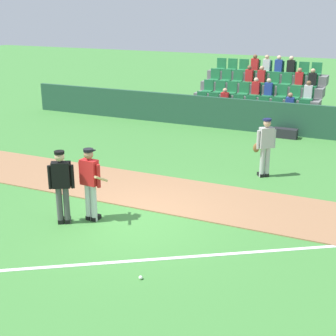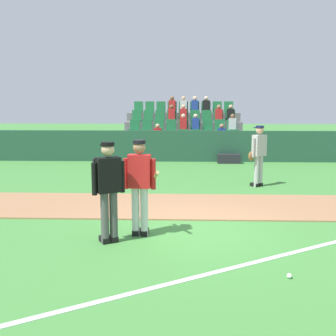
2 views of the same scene
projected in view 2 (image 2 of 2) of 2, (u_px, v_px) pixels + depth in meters
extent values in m
plane|color=#42843A|center=(181.00, 229.00, 8.27)|extent=(80.00, 80.00, 0.00)
cube|color=#9E704C|center=(182.00, 206.00, 10.07)|extent=(28.00, 2.47, 0.03)
cube|color=#234C38|center=(183.00, 146.00, 17.54)|extent=(20.00, 0.16, 1.27)
cube|color=slate|center=(183.00, 151.00, 19.89)|extent=(5.55, 3.80, 0.30)
cube|color=slate|center=(183.00, 147.00, 18.57)|extent=(5.45, 0.85, 0.40)
cube|color=#237542|center=(132.00, 141.00, 18.52)|extent=(0.44, 0.40, 0.08)
cube|color=#237542|center=(133.00, 135.00, 18.70)|extent=(0.44, 0.08, 0.50)
cube|color=#237542|center=(145.00, 141.00, 18.50)|extent=(0.44, 0.40, 0.08)
cube|color=#237542|center=(145.00, 135.00, 18.68)|extent=(0.44, 0.08, 0.50)
cube|color=#237542|center=(158.00, 141.00, 18.48)|extent=(0.44, 0.40, 0.08)
cube|color=#237542|center=(158.00, 135.00, 18.66)|extent=(0.44, 0.08, 0.50)
cube|color=red|center=(158.00, 134.00, 18.48)|extent=(0.32, 0.22, 0.52)
sphere|color=tan|center=(158.00, 126.00, 18.43)|extent=(0.20, 0.20, 0.20)
cube|color=#237542|center=(170.00, 141.00, 18.46)|extent=(0.44, 0.40, 0.08)
cube|color=#237542|center=(171.00, 135.00, 18.63)|extent=(0.44, 0.08, 0.50)
cube|color=#237542|center=(183.00, 141.00, 18.44)|extent=(0.44, 0.40, 0.08)
cube|color=#237542|center=(183.00, 135.00, 18.61)|extent=(0.44, 0.08, 0.50)
cube|color=#237542|center=(196.00, 141.00, 18.41)|extent=(0.44, 0.40, 0.08)
cube|color=#237542|center=(196.00, 135.00, 18.59)|extent=(0.44, 0.08, 0.50)
cube|color=#237542|center=(209.00, 141.00, 18.39)|extent=(0.44, 0.40, 0.08)
cube|color=#237542|center=(208.00, 135.00, 18.57)|extent=(0.44, 0.08, 0.50)
cube|color=#237542|center=(222.00, 141.00, 18.37)|extent=(0.44, 0.40, 0.08)
cube|color=#237542|center=(221.00, 135.00, 18.55)|extent=(0.44, 0.08, 0.50)
cube|color=#263F99|center=(222.00, 134.00, 18.38)|extent=(0.32, 0.22, 0.52)
sphere|color=#9E7051|center=(222.00, 126.00, 18.32)|extent=(0.20, 0.20, 0.20)
cube|color=#237542|center=(234.00, 141.00, 18.35)|extent=(0.44, 0.40, 0.08)
cube|color=#237542|center=(234.00, 135.00, 18.53)|extent=(0.44, 0.08, 0.50)
cube|color=slate|center=(183.00, 136.00, 19.35)|extent=(5.45, 0.85, 0.40)
cube|color=#237542|center=(134.00, 131.00, 19.30)|extent=(0.44, 0.40, 0.08)
cube|color=#237542|center=(135.00, 125.00, 19.47)|extent=(0.44, 0.08, 0.50)
cube|color=#237542|center=(147.00, 131.00, 19.28)|extent=(0.44, 0.40, 0.08)
cube|color=#237542|center=(147.00, 125.00, 19.45)|extent=(0.44, 0.08, 0.50)
cube|color=#237542|center=(159.00, 131.00, 19.25)|extent=(0.44, 0.40, 0.08)
cube|color=#237542|center=(159.00, 125.00, 19.43)|extent=(0.44, 0.08, 0.50)
cube|color=#237542|center=(171.00, 131.00, 19.23)|extent=(0.44, 0.40, 0.08)
cube|color=#237542|center=(171.00, 125.00, 19.41)|extent=(0.44, 0.08, 0.50)
cube|color=#237542|center=(183.00, 131.00, 19.21)|extent=(0.44, 0.40, 0.08)
cube|color=#237542|center=(183.00, 125.00, 19.39)|extent=(0.44, 0.08, 0.50)
cube|color=red|center=(183.00, 124.00, 19.22)|extent=(0.32, 0.22, 0.52)
sphere|color=beige|center=(183.00, 116.00, 19.16)|extent=(0.20, 0.20, 0.20)
cube|color=#237542|center=(195.00, 131.00, 19.19)|extent=(0.44, 0.40, 0.08)
cube|color=#237542|center=(195.00, 125.00, 19.37)|extent=(0.44, 0.08, 0.50)
cube|color=#263F99|center=(196.00, 124.00, 19.20)|extent=(0.32, 0.22, 0.52)
sphere|color=beige|center=(196.00, 116.00, 19.14)|extent=(0.20, 0.20, 0.20)
cube|color=#237542|center=(208.00, 131.00, 19.17)|extent=(0.44, 0.40, 0.08)
cube|color=#237542|center=(208.00, 125.00, 19.35)|extent=(0.44, 0.08, 0.50)
cube|color=#237542|center=(220.00, 131.00, 19.15)|extent=(0.44, 0.40, 0.08)
cube|color=#237542|center=(220.00, 125.00, 19.33)|extent=(0.44, 0.08, 0.50)
cube|color=#237542|center=(232.00, 131.00, 19.13)|extent=(0.44, 0.40, 0.08)
cube|color=#237542|center=(232.00, 125.00, 19.31)|extent=(0.44, 0.08, 0.50)
cube|color=silver|center=(232.00, 124.00, 19.14)|extent=(0.32, 0.22, 0.52)
sphere|color=brown|center=(233.00, 116.00, 19.08)|extent=(0.20, 0.20, 0.20)
cube|color=slate|center=(183.00, 126.00, 20.13)|extent=(5.45, 0.85, 0.40)
cube|color=#237542|center=(136.00, 121.00, 20.07)|extent=(0.44, 0.40, 0.08)
cube|color=#237542|center=(137.00, 115.00, 20.25)|extent=(0.44, 0.08, 0.50)
cube|color=#237542|center=(148.00, 121.00, 20.05)|extent=(0.44, 0.40, 0.08)
cube|color=#237542|center=(148.00, 115.00, 20.23)|extent=(0.44, 0.08, 0.50)
cube|color=#237542|center=(160.00, 121.00, 20.03)|extent=(0.44, 0.40, 0.08)
cube|color=#237542|center=(160.00, 115.00, 20.21)|extent=(0.44, 0.08, 0.50)
cube|color=#237542|center=(172.00, 121.00, 20.01)|extent=(0.44, 0.40, 0.08)
cube|color=#237542|center=(172.00, 115.00, 20.19)|extent=(0.44, 0.08, 0.50)
cube|color=red|center=(172.00, 114.00, 20.02)|extent=(0.32, 0.22, 0.52)
sphere|color=brown|center=(172.00, 107.00, 19.96)|extent=(0.20, 0.20, 0.20)
cube|color=#237542|center=(183.00, 121.00, 19.99)|extent=(0.44, 0.40, 0.08)
cube|color=#237542|center=(183.00, 115.00, 20.17)|extent=(0.44, 0.08, 0.50)
cube|color=red|center=(183.00, 114.00, 20.00)|extent=(0.32, 0.22, 0.52)
sphere|color=tan|center=(183.00, 107.00, 19.94)|extent=(0.20, 0.20, 0.20)
cube|color=#237542|center=(195.00, 121.00, 19.97)|extent=(0.44, 0.40, 0.08)
cube|color=#237542|center=(195.00, 115.00, 20.15)|extent=(0.44, 0.08, 0.50)
cube|color=#237542|center=(207.00, 121.00, 19.95)|extent=(0.44, 0.40, 0.08)
cube|color=#237542|center=(207.00, 115.00, 20.13)|extent=(0.44, 0.08, 0.50)
cube|color=#237542|center=(219.00, 121.00, 19.93)|extent=(0.44, 0.40, 0.08)
cube|color=#237542|center=(218.00, 115.00, 20.11)|extent=(0.44, 0.08, 0.50)
cube|color=red|center=(219.00, 114.00, 19.93)|extent=(0.32, 0.22, 0.52)
sphere|color=#9E7051|center=(219.00, 107.00, 19.88)|extent=(0.20, 0.20, 0.20)
cube|color=#237542|center=(231.00, 121.00, 19.91)|extent=(0.44, 0.40, 0.08)
cube|color=#237542|center=(230.00, 115.00, 20.09)|extent=(0.44, 0.08, 0.50)
cube|color=black|center=(231.00, 114.00, 19.91)|extent=(0.32, 0.22, 0.52)
sphere|color=tan|center=(231.00, 107.00, 19.86)|extent=(0.20, 0.20, 0.20)
cube|color=slate|center=(183.00, 117.00, 20.91)|extent=(5.45, 0.85, 0.40)
cube|color=#237542|center=(138.00, 112.00, 20.85)|extent=(0.44, 0.40, 0.08)
cube|color=#237542|center=(139.00, 107.00, 21.03)|extent=(0.44, 0.08, 0.50)
cube|color=#237542|center=(149.00, 112.00, 20.83)|extent=(0.44, 0.40, 0.08)
cube|color=#237542|center=(150.00, 107.00, 21.01)|extent=(0.44, 0.08, 0.50)
cube|color=#237542|center=(161.00, 112.00, 20.81)|extent=(0.44, 0.40, 0.08)
cube|color=#237542|center=(161.00, 107.00, 20.99)|extent=(0.44, 0.08, 0.50)
cube|color=#237542|center=(172.00, 112.00, 20.79)|extent=(0.44, 0.40, 0.08)
cube|color=#237542|center=(172.00, 107.00, 20.97)|extent=(0.44, 0.08, 0.50)
cube|color=red|center=(172.00, 106.00, 20.79)|extent=(0.32, 0.22, 0.52)
sphere|color=brown|center=(172.00, 98.00, 20.74)|extent=(0.20, 0.20, 0.20)
cube|color=#237542|center=(183.00, 112.00, 20.77)|extent=(0.44, 0.40, 0.08)
cube|color=#237542|center=(183.00, 107.00, 20.95)|extent=(0.44, 0.08, 0.50)
cube|color=silver|center=(183.00, 106.00, 20.77)|extent=(0.32, 0.22, 0.52)
sphere|color=tan|center=(183.00, 98.00, 20.72)|extent=(0.20, 0.20, 0.20)
cube|color=#237542|center=(195.00, 112.00, 20.75)|extent=(0.44, 0.40, 0.08)
cube|color=#237542|center=(195.00, 107.00, 20.93)|extent=(0.44, 0.08, 0.50)
cube|color=#263F99|center=(195.00, 106.00, 20.75)|extent=(0.32, 0.22, 0.52)
sphere|color=beige|center=(195.00, 98.00, 20.70)|extent=(0.20, 0.20, 0.20)
cube|color=#237542|center=(206.00, 112.00, 20.73)|extent=(0.44, 0.40, 0.08)
cube|color=#237542|center=(206.00, 107.00, 20.91)|extent=(0.44, 0.08, 0.50)
cube|color=black|center=(206.00, 106.00, 20.73)|extent=(0.32, 0.22, 0.52)
sphere|color=beige|center=(206.00, 98.00, 20.68)|extent=(0.20, 0.20, 0.20)
cube|color=#237542|center=(217.00, 112.00, 20.71)|extent=(0.44, 0.40, 0.08)
cube|color=#237542|center=(217.00, 107.00, 20.89)|extent=(0.44, 0.08, 0.50)
cube|color=#237542|center=(229.00, 112.00, 20.69)|extent=(0.44, 0.40, 0.08)
cube|color=#237542|center=(229.00, 107.00, 20.87)|extent=(0.44, 0.08, 0.50)
cylinder|color=silver|center=(136.00, 212.00, 7.81)|extent=(0.14, 0.14, 0.90)
cylinder|color=silver|center=(144.00, 212.00, 7.79)|extent=(0.14, 0.14, 0.90)
cube|color=black|center=(136.00, 232.00, 7.93)|extent=(0.14, 0.27, 0.10)
cube|color=black|center=(145.00, 232.00, 7.91)|extent=(0.14, 0.27, 0.10)
cube|color=red|center=(139.00, 171.00, 7.68)|extent=(0.41, 0.25, 0.60)
cylinder|color=red|center=(126.00, 174.00, 7.72)|extent=(0.09, 0.09, 0.55)
cylinder|color=red|center=(153.00, 174.00, 7.67)|extent=(0.09, 0.09, 0.55)
sphere|color=#9E7051|center=(139.00, 147.00, 7.62)|extent=(0.22, 0.22, 0.22)
cylinder|color=black|center=(139.00, 142.00, 7.60)|extent=(0.23, 0.23, 0.06)
cube|color=black|center=(140.00, 143.00, 7.71)|extent=(0.19, 0.13, 0.02)
cylinder|color=tan|center=(154.00, 179.00, 7.78)|extent=(0.24, 0.79, 0.41)
cylinder|color=#4C4C4C|center=(105.00, 218.00, 7.37)|extent=(0.14, 0.14, 0.90)
cylinder|color=#4C4C4C|center=(114.00, 217.00, 7.44)|extent=(0.14, 0.14, 0.90)
cube|color=black|center=(104.00, 240.00, 7.48)|extent=(0.23, 0.29, 0.10)
cube|color=black|center=(113.00, 238.00, 7.55)|extent=(0.23, 0.29, 0.10)
cube|color=black|center=(108.00, 175.00, 7.29)|extent=(0.46, 0.39, 0.60)
cylinder|color=black|center=(94.00, 179.00, 7.18)|extent=(0.09, 0.09, 0.55)
cylinder|color=black|center=(122.00, 177.00, 7.41)|extent=(0.09, 0.09, 0.55)
sphere|color=tan|center=(108.00, 150.00, 7.22)|extent=(0.22, 0.22, 0.22)
cylinder|color=black|center=(108.00, 144.00, 7.21)|extent=(0.23, 0.23, 0.06)
cube|color=black|center=(106.00, 145.00, 7.30)|extent=(0.22, 0.19, 0.02)
cube|color=black|center=(106.00, 174.00, 7.40)|extent=(0.42, 0.29, 0.56)
cylinder|color=#B2B2B2|center=(257.00, 171.00, 12.31)|extent=(0.14, 0.14, 0.90)
cylinder|color=#B2B2B2|center=(260.00, 171.00, 12.40)|extent=(0.14, 0.14, 0.90)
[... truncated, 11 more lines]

